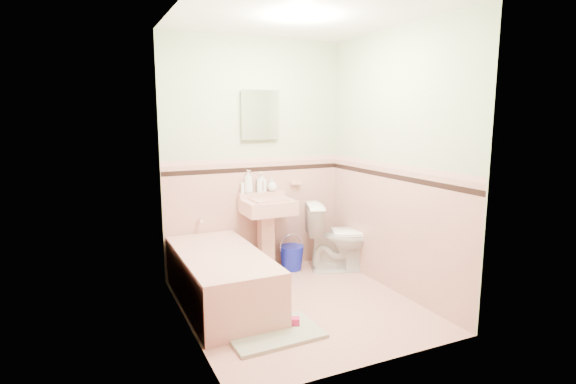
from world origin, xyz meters
name	(u,v)px	position (x,y,z in m)	size (l,w,h in m)	color
floor	(300,305)	(0.00, 0.00, 0.00)	(2.20, 2.20, 0.00)	#D3998A
ceiling	(301,15)	(0.00, 0.00, 2.50)	(2.20, 2.20, 0.00)	white
wall_back	(255,157)	(0.00, 1.10, 1.25)	(2.50, 2.50, 0.00)	#F9E6CB
wall_front	(376,185)	(0.00, -1.10, 1.25)	(2.50, 2.50, 0.00)	#F9E6CB
wall_left	(184,174)	(-1.00, 0.00, 1.25)	(2.50, 2.50, 0.00)	#F9E6CB
wall_right	(394,163)	(1.00, 0.00, 1.25)	(2.50, 2.50, 0.00)	#F9E6CB
wainscot_back	(256,216)	(0.00, 1.09, 0.60)	(2.00, 2.00, 0.00)	#D59E8F
wainscot_front	(372,281)	(0.00, -1.09, 0.60)	(2.00, 2.00, 0.00)	#D59E8F
wainscot_left	(188,255)	(-0.99, 0.00, 0.60)	(2.20, 2.20, 0.00)	#D59E8F
wainscot_right	(391,229)	(0.99, 0.00, 0.60)	(2.20, 2.20, 0.00)	#D59E8F
accent_back	(256,169)	(0.00, 1.08, 1.12)	(2.00, 2.00, 0.00)	black
accent_front	(374,205)	(0.00, -1.08, 1.12)	(2.00, 2.00, 0.00)	black
accent_left	(187,190)	(-0.98, 0.00, 1.12)	(2.20, 2.20, 0.00)	black
accent_right	(392,176)	(0.98, 0.00, 1.12)	(2.20, 2.20, 0.00)	black
cap_back	(255,160)	(0.00, 1.08, 1.22)	(2.00, 2.00, 0.00)	#D39B91
cap_front	(375,190)	(0.00, -1.08, 1.22)	(2.00, 2.00, 0.00)	#D39B91
cap_left	(186,178)	(-0.98, 0.00, 1.22)	(2.20, 2.20, 0.00)	#D39B91
cap_right	(393,166)	(0.98, 0.00, 1.22)	(2.20, 2.20, 0.00)	#D39B91
bathtub	(221,280)	(-0.63, 0.33, 0.23)	(0.70, 1.50, 0.45)	tan
tub_faucet	(200,220)	(-0.63, 1.05, 0.63)	(0.04, 0.04, 0.12)	silver
sink	(268,238)	(0.05, 0.86, 0.41)	(0.52, 0.48, 0.82)	tan
sink_faucet	(263,186)	(0.05, 1.00, 0.95)	(0.02, 0.02, 0.10)	silver
medicine_cabinet	(260,115)	(0.05, 1.07, 1.70)	(0.41, 0.04, 0.51)	white
soap_dish	(296,183)	(0.47, 1.06, 0.95)	(0.11, 0.07, 0.04)	tan
soap_bottle_left	(248,182)	(-0.10, 1.04, 1.00)	(0.10, 0.10, 0.25)	#B2B2B2
soap_bottle_mid	(261,182)	(0.05, 1.04, 0.98)	(0.10, 0.10, 0.21)	#B2B2B2
soap_bottle_right	(272,185)	(0.18, 1.04, 0.94)	(0.11, 0.11, 0.14)	#B2B2B2
tube	(242,188)	(-0.17, 1.04, 0.93)	(0.04, 0.04, 0.12)	white
toilet	(340,237)	(0.83, 0.67, 0.38)	(0.42, 0.74, 0.75)	white
bucket	(292,258)	(0.35, 0.90, 0.13)	(0.27, 0.27, 0.27)	#101BAB
bath_mat	(274,333)	(-0.43, -0.42, 0.01)	(0.72, 0.48, 0.03)	gray
shoe	(291,321)	(-0.27, -0.37, 0.06)	(0.14, 0.07, 0.06)	#BF1E59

